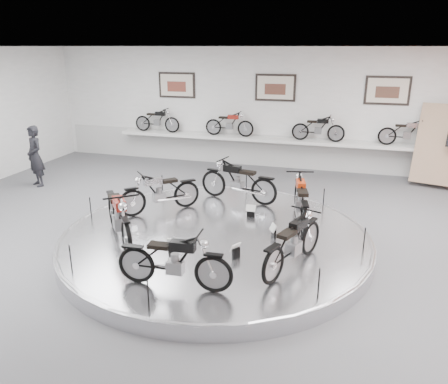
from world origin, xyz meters
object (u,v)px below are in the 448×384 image
(bike_a, at_px, (301,200))
(bike_c, at_px, (160,192))
(bike_b, at_px, (238,181))
(visitor, at_px, (35,156))
(bike_f, at_px, (293,242))
(display_platform, at_px, (216,240))
(bike_d, at_px, (119,216))
(shelf, at_px, (272,140))
(bike_e, at_px, (174,260))

(bike_a, xyz_separation_m, bike_c, (-3.22, -0.26, -0.04))
(bike_b, relative_size, visitor, 0.98)
(bike_f, distance_m, visitor, 8.89)
(display_platform, height_order, bike_f, bike_f)
(bike_a, distance_m, bike_c, 3.23)
(bike_b, relative_size, bike_d, 0.92)
(visitor, bearing_deg, bike_a, 18.18)
(shelf, distance_m, bike_a, 5.56)
(bike_d, distance_m, visitor, 5.86)
(bike_c, relative_size, bike_d, 0.87)
(shelf, height_order, bike_b, bike_b)
(bike_b, xyz_separation_m, bike_c, (-1.55, -1.27, -0.03))
(display_platform, height_order, bike_b, bike_b)
(bike_a, bearing_deg, shelf, 4.25)
(bike_a, xyz_separation_m, bike_e, (-1.60, -3.32, -0.05))
(bike_b, height_order, bike_e, bike_b)
(bike_b, bearing_deg, bike_e, 103.28)
(bike_e, bearing_deg, bike_d, 140.11)
(bike_f, bearing_deg, bike_d, 109.18)
(bike_a, xyz_separation_m, bike_f, (0.13, -2.13, -0.03))
(display_platform, relative_size, bike_a, 3.56)
(bike_b, bearing_deg, bike_f, 132.20)
(visitor, bearing_deg, bike_d, -8.06)
(bike_a, relative_size, visitor, 0.99)
(bike_a, height_order, visitor, visitor)
(shelf, bearing_deg, visitor, -148.79)
(bike_e, bearing_deg, visitor, 140.59)
(bike_b, bearing_deg, bike_a, 161.27)
(display_platform, distance_m, bike_e, 2.32)
(bike_d, relative_size, visitor, 1.06)
(bike_d, height_order, visitor, visitor)
(display_platform, xyz_separation_m, bike_d, (-1.68, -0.96, 0.71))
(bike_e, xyz_separation_m, bike_f, (1.73, 1.19, 0.01))
(shelf, distance_m, bike_c, 5.81)
(shelf, height_order, bike_a, bike_a)
(shelf, relative_size, bike_f, 6.54)
(shelf, relative_size, bike_c, 6.57)
(visitor, bearing_deg, bike_c, 8.77)
(bike_b, height_order, visitor, visitor)
(bike_c, bearing_deg, bike_f, 106.99)
(display_platform, distance_m, bike_b, 2.20)
(shelf, bearing_deg, bike_a, -73.15)
(bike_b, height_order, bike_c, bike_b)
(bike_b, distance_m, bike_f, 3.62)
(bike_d, height_order, bike_e, bike_d)
(display_platform, relative_size, bike_c, 3.82)
(shelf, height_order, bike_f, bike_f)
(shelf, relative_size, bike_b, 6.20)
(bike_a, height_order, bike_c, bike_a)
(bike_d, relative_size, bike_f, 1.14)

